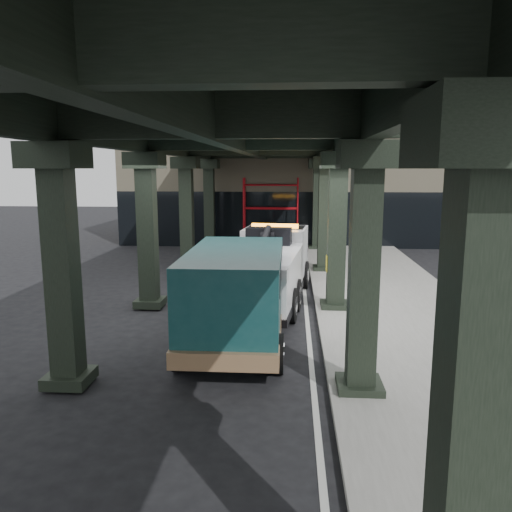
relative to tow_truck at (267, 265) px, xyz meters
The scene contains 8 objects.
ground 3.28m from the tow_truck, 97.44° to the right, with size 90.00×90.00×0.00m, color black.
sidewalk 4.40m from the tow_truck, 13.56° to the right, with size 5.00×40.00×0.15m, color gray.
lane_stripe 2.08m from the tow_truck, 37.13° to the right, with size 0.12×38.00×0.01m, color silver.
viaduct 4.37m from the tow_truck, 128.58° to the right, with size 7.40×32.00×6.40m.
building 17.30m from the tow_truck, 84.60° to the left, with size 22.00×10.00×8.00m, color #C6B793.
scaffolding 11.69m from the tow_truck, 91.92° to the left, with size 3.08×0.88×4.00m.
tow_truck is the anchor object (origin of this frame).
towed_van 4.09m from the tow_truck, 98.14° to the right, with size 2.54×6.21×2.51m.
Camera 1 is at (1.21, -13.53, 4.50)m, focal length 35.00 mm.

